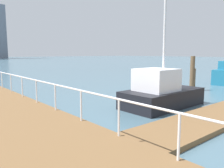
% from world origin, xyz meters
% --- Properties ---
extents(ground_plane, '(300.00, 300.00, 0.00)m').
position_xyz_m(ground_plane, '(0.00, 20.00, 0.00)').
color(ground_plane, '#476675').
extents(boardwalk_railing, '(0.06, 29.00, 1.08)m').
position_xyz_m(boardwalk_railing, '(-3.15, 9.36, 1.26)').
color(boardwalk_railing, white).
rests_on(boardwalk_railing, boardwalk).
extents(dock_piling_0, '(0.31, 0.31, 2.50)m').
position_xyz_m(dock_piling_0, '(7.56, 10.60, 1.25)').
color(dock_piling_0, brown).
rests_on(dock_piling_0, ground_plane).
extents(dock_piling_2, '(0.29, 0.29, 1.53)m').
position_xyz_m(dock_piling_2, '(8.87, 11.24, 0.77)').
color(dock_piling_2, brown).
rests_on(dock_piling_2, ground_plane).
extents(moored_boat_2, '(4.47, 2.24, 7.50)m').
position_xyz_m(moored_boat_2, '(1.94, 8.98, 0.74)').
color(moored_boat_2, black).
rests_on(moored_boat_2, ground_plane).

